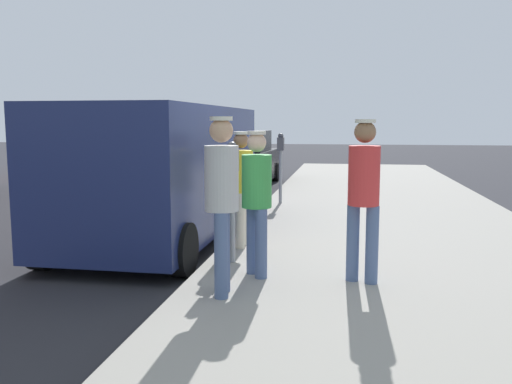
{
  "coord_description": "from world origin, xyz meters",
  "views": [
    {
      "loc": [
        2.73,
        -7.15,
        1.91
      ],
      "look_at": [
        1.65,
        -0.59,
        1.05
      ],
      "focal_mm": 38.07,
      "sensor_mm": 36.0,
      "label": 1
    }
  ],
  "objects_px": {
    "parked_sedan_ahead": "(239,161)",
    "pedestrian_in_red": "(364,189)",
    "pedestrian_in_yellow": "(241,182)",
    "pedestrian_in_gray": "(222,193)",
    "parked_van": "(164,169)",
    "parking_meter_far": "(281,156)",
    "pedestrian_in_green": "(257,194)",
    "parking_meter_near": "(232,181)"
  },
  "relations": [
    {
      "from": "parking_meter_far",
      "to": "parked_van",
      "type": "xyz_separation_m",
      "value": [
        -1.5,
        -3.29,
        -0.03
      ]
    },
    {
      "from": "parking_meter_far",
      "to": "pedestrian_in_gray",
      "type": "height_order",
      "value": "pedestrian_in_gray"
    },
    {
      "from": "pedestrian_in_yellow",
      "to": "parked_sedan_ahead",
      "type": "xyz_separation_m",
      "value": [
        -1.69,
        8.38,
        -0.33
      ]
    },
    {
      "from": "parking_meter_near",
      "to": "pedestrian_in_gray",
      "type": "distance_m",
      "value": 1.31
    },
    {
      "from": "parking_meter_near",
      "to": "parking_meter_far",
      "type": "relative_size",
      "value": 1.0
    },
    {
      "from": "parked_van",
      "to": "pedestrian_in_gray",
      "type": "bearing_deg",
      "value": -61.81
    },
    {
      "from": "pedestrian_in_gray",
      "to": "parked_van",
      "type": "distance_m",
      "value": 3.53
    },
    {
      "from": "parking_meter_near",
      "to": "pedestrian_in_yellow",
      "type": "bearing_deg",
      "value": 93.67
    },
    {
      "from": "parked_van",
      "to": "parked_sedan_ahead",
      "type": "height_order",
      "value": "parked_van"
    },
    {
      "from": "parking_meter_far",
      "to": "pedestrian_in_red",
      "type": "bearing_deg",
      "value": -74.48
    },
    {
      "from": "pedestrian_in_red",
      "to": "pedestrian_in_green",
      "type": "xyz_separation_m",
      "value": [
        -1.19,
        0.06,
        -0.09
      ]
    },
    {
      "from": "parking_meter_far",
      "to": "pedestrian_in_yellow",
      "type": "xyz_separation_m",
      "value": [
        -0.06,
        -4.23,
        -0.1
      ]
    },
    {
      "from": "parking_meter_near",
      "to": "pedestrian_in_red",
      "type": "relative_size",
      "value": 0.85
    },
    {
      "from": "parked_van",
      "to": "parked_sedan_ahead",
      "type": "relative_size",
      "value": 1.18
    },
    {
      "from": "pedestrian_in_green",
      "to": "parking_meter_near",
      "type": "bearing_deg",
      "value": 125.83
    },
    {
      "from": "pedestrian_in_gray",
      "to": "pedestrian_in_yellow",
      "type": "bearing_deg",
      "value": 95.82
    },
    {
      "from": "pedestrian_in_green",
      "to": "parked_sedan_ahead",
      "type": "relative_size",
      "value": 0.37
    },
    {
      "from": "pedestrian_in_red",
      "to": "parking_meter_near",
      "type": "bearing_deg",
      "value": 158.97
    },
    {
      "from": "parked_van",
      "to": "pedestrian_in_red",
      "type": "bearing_deg",
      "value": -38.11
    },
    {
      "from": "parking_meter_near",
      "to": "pedestrian_in_red",
      "type": "bearing_deg",
      "value": -21.03
    },
    {
      "from": "parking_meter_far",
      "to": "parked_sedan_ahead",
      "type": "bearing_deg",
      "value": 112.85
    },
    {
      "from": "parking_meter_far",
      "to": "pedestrian_in_yellow",
      "type": "height_order",
      "value": "pedestrian_in_yellow"
    },
    {
      "from": "parked_van",
      "to": "parked_sedan_ahead",
      "type": "xyz_separation_m",
      "value": [
        -0.25,
        7.44,
        -0.41
      ]
    },
    {
      "from": "parking_meter_near",
      "to": "pedestrian_in_red",
      "type": "height_order",
      "value": "pedestrian_in_red"
    },
    {
      "from": "pedestrian_in_red",
      "to": "parked_van",
      "type": "bearing_deg",
      "value": 141.89
    },
    {
      "from": "parking_meter_near",
      "to": "parked_sedan_ahead",
      "type": "height_order",
      "value": "parking_meter_near"
    },
    {
      "from": "pedestrian_in_gray",
      "to": "pedestrian_in_green",
      "type": "relative_size",
      "value": 1.09
    },
    {
      "from": "parking_meter_near",
      "to": "parking_meter_far",
      "type": "distance_m",
      "value": 5.1
    },
    {
      "from": "parked_sedan_ahead",
      "to": "pedestrian_in_red",
      "type": "bearing_deg",
      "value": -71.31
    },
    {
      "from": "parking_meter_near",
      "to": "pedestrian_in_green",
      "type": "bearing_deg",
      "value": -54.17
    },
    {
      "from": "parking_meter_far",
      "to": "pedestrian_in_green",
      "type": "height_order",
      "value": "pedestrian_in_green"
    },
    {
      "from": "parking_meter_far",
      "to": "pedestrian_in_green",
      "type": "distance_m",
      "value": 5.67
    },
    {
      "from": "parked_van",
      "to": "pedestrian_in_green",
      "type": "bearing_deg",
      "value": -51.21
    },
    {
      "from": "pedestrian_in_gray",
      "to": "parked_van",
      "type": "relative_size",
      "value": 0.35
    },
    {
      "from": "pedestrian_in_gray",
      "to": "parked_van",
      "type": "xyz_separation_m",
      "value": [
        -1.67,
        3.11,
        -0.05
      ]
    },
    {
      "from": "pedestrian_in_yellow",
      "to": "pedestrian_in_green",
      "type": "distance_m",
      "value": 1.49
    },
    {
      "from": "parking_meter_near",
      "to": "pedestrian_in_yellow",
      "type": "height_order",
      "value": "pedestrian_in_yellow"
    },
    {
      "from": "parked_van",
      "to": "parked_sedan_ahead",
      "type": "distance_m",
      "value": 7.46
    },
    {
      "from": "pedestrian_in_red",
      "to": "pedestrian_in_yellow",
      "type": "bearing_deg",
      "value": 137.96
    },
    {
      "from": "pedestrian_in_green",
      "to": "pedestrian_in_yellow",
      "type": "bearing_deg",
      "value": 107.73
    },
    {
      "from": "parked_sedan_ahead",
      "to": "parking_meter_near",
      "type": "bearing_deg",
      "value": -79.29
    },
    {
      "from": "parking_meter_near",
      "to": "parking_meter_far",
      "type": "xyz_separation_m",
      "value": [
        0.0,
        5.1,
        0.0
      ]
    }
  ]
}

